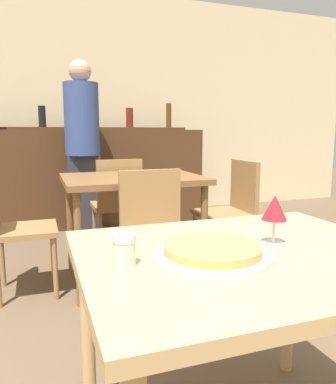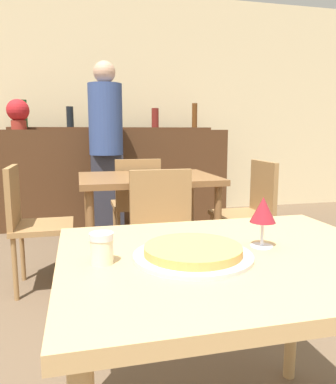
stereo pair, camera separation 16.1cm
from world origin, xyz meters
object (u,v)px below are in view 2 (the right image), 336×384
object	(u,v)px
chair_far_side_left	(31,218)
wine_glass	(263,211)
chair_far_side_back	(137,199)
person_standing	(106,143)
potted_plant	(18,113)
chair_far_side_front	(165,232)
chair_far_side_right	(250,207)
cheese_shaker	(102,248)
pizza_tray	(193,252)

from	to	relation	value
chair_far_side_left	wine_glass	distance (m)	1.85
chair_far_side_back	person_standing	size ratio (longest dim) A/B	0.48
potted_plant	chair_far_side_front	bearing A→B (deg)	-64.80
chair_far_side_back	person_standing	xyz separation A→B (m)	(-0.20, 0.71, 0.47)
chair_far_side_left	chair_far_side_right	size ratio (longest dim) A/B	1.00
person_standing	chair_far_side_back	bearing A→B (deg)	-74.64
chair_far_side_back	potted_plant	world-z (taller)	potted_plant
chair_far_side_left	cheese_shaker	distance (m)	1.69
chair_far_side_left	chair_far_side_right	xyz separation A→B (m)	(1.62, 0.00, 0.00)
chair_far_side_back	chair_far_side_front	bearing A→B (deg)	90.00
chair_far_side_front	chair_far_side_right	size ratio (longest dim) A/B	1.00
pizza_tray	person_standing	bearing A→B (deg)	90.50
wine_glass	cheese_shaker	bearing A→B (deg)	-176.32
chair_far_side_front	chair_far_side_right	xyz separation A→B (m)	(0.81, 0.54, 0.00)
chair_far_side_front	chair_far_side_left	distance (m)	0.97
pizza_tray	person_standing	world-z (taller)	person_standing
chair_far_side_front	person_standing	size ratio (longest dim) A/B	0.48
wine_glass	person_standing	bearing A→B (deg)	95.36
chair_far_side_front	pizza_tray	distance (m)	1.14
pizza_tray	wine_glass	size ratio (longest dim) A/B	2.16
cheese_shaker	pizza_tray	bearing A→B (deg)	-4.16
cheese_shaker	chair_far_side_back	bearing A→B (deg)	78.84
chair_far_side_right	potted_plant	size ratio (longest dim) A/B	2.61
chair_far_side_back	chair_far_side_left	bearing A→B (deg)	33.89
cheese_shaker	wine_glass	xyz separation A→B (m)	(0.50, 0.03, 0.07)
person_standing	chair_far_side_left	bearing A→B (deg)	-115.96
pizza_tray	cheese_shaker	xyz separation A→B (m)	(-0.26, 0.02, 0.03)
potted_plant	pizza_tray	bearing A→B (deg)	-74.89
chair_far_side_back	person_standing	distance (m)	0.87
chair_far_side_front	wine_glass	world-z (taller)	wine_glass
wine_glass	potted_plant	size ratio (longest dim) A/B	0.48
chair_far_side_left	person_standing	size ratio (longest dim) A/B	0.48
person_standing	chair_far_side_front	bearing A→B (deg)	-83.78
chair_far_side_back	wine_glass	world-z (taller)	wine_glass
chair_far_side_back	cheese_shaker	xyz separation A→B (m)	(-0.43, -2.16, 0.27)
chair_far_side_left	chair_far_side_right	distance (m)	1.62
pizza_tray	person_standing	xyz separation A→B (m)	(-0.03, 2.90, 0.22)
chair_far_side_front	person_standing	xyz separation A→B (m)	(-0.20, 1.80, 0.47)
cheese_shaker	potted_plant	size ratio (longest dim) A/B	0.26
chair_far_side_right	person_standing	bearing A→B (deg)	-141.38
cheese_shaker	potted_plant	world-z (taller)	potted_plant
chair_far_side_right	pizza_tray	xyz separation A→B (m)	(-0.98, -1.64, 0.24)
pizza_tray	chair_far_side_back	bearing A→B (deg)	85.52
chair_far_side_front	wine_glass	xyz separation A→B (m)	(0.07, -1.05, 0.34)
chair_far_side_left	pizza_tray	bearing A→B (deg)	-158.78
person_standing	potted_plant	bearing A→B (deg)	149.51
person_standing	wine_glass	size ratio (longest dim) A/B	11.13
chair_far_side_back	chair_far_side_right	world-z (taller)	same
chair_far_side_front	cheese_shaker	bearing A→B (deg)	-111.59
chair_far_side_left	chair_far_side_front	bearing A→B (deg)	-123.89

